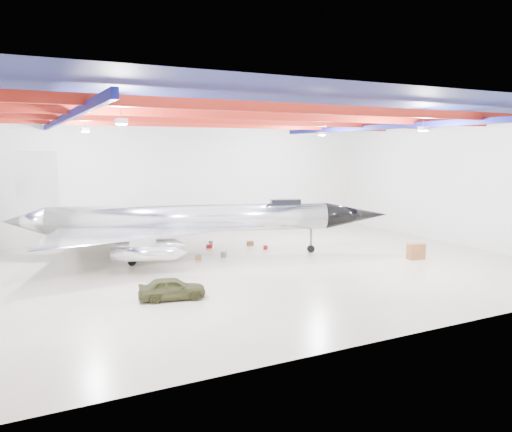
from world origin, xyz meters
TOP-DOWN VIEW (x-y plane):
  - floor at (0.00, 0.00)m, footprint 40.00×40.00m
  - wall_back at (0.00, 15.00)m, footprint 40.00×0.00m
  - wall_right at (20.00, 0.00)m, footprint 0.00×30.00m
  - ceiling at (0.00, 0.00)m, footprint 40.00×40.00m
  - ceiling_structure at (0.00, 0.00)m, footprint 39.50×29.50m
  - jet_aircraft at (-2.57, 5.40)m, footprint 29.08×21.70m
  - jeep at (-7.31, -4.97)m, footprint 3.94×2.22m
  - desk at (12.39, -3.42)m, footprint 1.39×0.85m
  - crate_ply at (-2.50, 3.89)m, footprint 0.58×0.53m
  - toolbox_red at (-0.11, 7.71)m, footprint 0.50×0.42m
  - engine_drum at (-0.43, 3.85)m, footprint 0.59×0.59m
  - parts_bin at (3.47, 7.12)m, footprint 0.67×0.59m
  - tool_chest at (3.92, 5.11)m, footprint 0.49×0.49m
  - spares_box at (0.59, 9.08)m, footprint 0.48×0.48m

SIDE VIEW (x-z plane):
  - floor at x=0.00m, z-range 0.00..0.00m
  - toolbox_red at x=-0.11m, z-range 0.00..0.32m
  - crate_ply at x=-2.50m, z-range 0.00..0.33m
  - tool_chest at x=3.92m, z-range 0.00..0.34m
  - spares_box at x=0.59m, z-range 0.00..0.35m
  - parts_bin at x=3.47m, z-range 0.00..0.40m
  - engine_drum at x=-0.43m, z-range 0.00..0.40m
  - desk at x=12.39m, z-range 0.00..1.20m
  - jeep at x=-7.31m, z-range 0.00..1.27m
  - jet_aircraft at x=-2.57m, z-range -1.41..6.78m
  - wall_back at x=0.00m, z-range -14.50..25.50m
  - wall_right at x=20.00m, z-range -9.50..20.50m
  - ceiling_structure at x=0.00m, z-range 9.79..10.86m
  - ceiling at x=0.00m, z-range 11.00..11.00m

